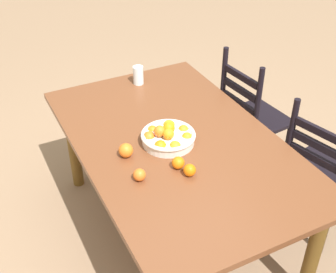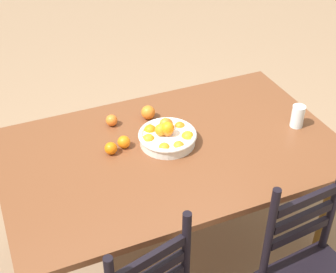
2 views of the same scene
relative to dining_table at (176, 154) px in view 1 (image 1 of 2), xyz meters
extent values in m
plane|color=#8F7256|center=(0.00, 0.00, -0.63)|extent=(12.00, 12.00, 0.00)
cube|color=brown|center=(0.00, 0.00, 0.08)|extent=(1.70, 1.05, 0.03)
cylinder|color=brown|center=(-0.74, -0.41, -0.29)|extent=(0.08, 0.08, 0.69)
cylinder|color=brown|center=(-0.74, 0.41, -0.29)|extent=(0.08, 0.08, 0.69)
cylinder|color=brown|center=(0.74, 0.41, -0.29)|extent=(0.08, 0.08, 0.69)
cube|color=black|center=(-0.35, 0.83, -0.21)|extent=(0.45, 0.45, 0.03)
cylinder|color=black|center=(-0.19, 1.02, -0.42)|extent=(0.04, 0.04, 0.41)
cylinder|color=black|center=(-0.54, 0.99, -0.42)|extent=(0.04, 0.04, 0.41)
cylinder|color=black|center=(-0.16, 0.67, -0.42)|extent=(0.04, 0.04, 0.41)
cylinder|color=black|center=(-0.51, 0.64, -0.42)|extent=(0.04, 0.04, 0.41)
cylinder|color=black|center=(-0.16, 0.67, 0.06)|extent=(0.04, 0.04, 0.51)
cylinder|color=black|center=(-0.51, 0.64, 0.06)|extent=(0.04, 0.04, 0.51)
cube|color=black|center=(-0.33, 0.65, -0.02)|extent=(0.32, 0.05, 0.04)
cube|color=black|center=(-0.33, 0.65, 0.08)|extent=(0.32, 0.05, 0.04)
cube|color=black|center=(-0.33, 0.65, 0.18)|extent=(0.32, 0.05, 0.04)
cube|color=black|center=(0.33, 0.84, -0.18)|extent=(0.49, 0.49, 0.03)
cylinder|color=black|center=(0.13, 0.97, -0.41)|extent=(0.04, 0.04, 0.43)
cylinder|color=black|center=(0.54, 0.72, -0.41)|extent=(0.04, 0.04, 0.43)
cylinder|color=black|center=(0.21, 0.63, -0.41)|extent=(0.04, 0.04, 0.43)
cylinder|color=black|center=(0.21, 0.63, 0.06)|extent=(0.04, 0.04, 0.47)
cube|color=black|center=(0.38, 0.67, 0.00)|extent=(0.30, 0.10, 0.04)
cube|color=black|center=(0.38, 0.67, 0.08)|extent=(0.30, 0.10, 0.04)
cube|color=black|center=(0.38, 0.67, 0.17)|extent=(0.30, 0.10, 0.04)
cylinder|color=white|center=(0.00, -0.05, 0.12)|extent=(0.28, 0.28, 0.05)
torus|color=white|center=(0.00, -0.05, 0.15)|extent=(0.30, 0.30, 0.02)
sphere|color=orange|center=(0.10, -0.06, 0.13)|extent=(0.06, 0.06, 0.06)
sphere|color=orange|center=(0.05, 0.04, 0.13)|extent=(0.06, 0.06, 0.06)
sphere|color=orange|center=(-0.02, 0.05, 0.13)|extent=(0.06, 0.06, 0.06)
sphere|color=orange|center=(-0.09, 0.00, 0.14)|extent=(0.07, 0.07, 0.07)
sphere|color=orange|center=(-0.09, -0.10, 0.13)|extent=(0.06, 0.06, 0.06)
sphere|color=orange|center=(-0.04, -0.15, 0.14)|extent=(0.07, 0.07, 0.07)
sphere|color=orange|center=(0.06, -0.13, 0.14)|extent=(0.07, 0.07, 0.07)
sphere|color=orange|center=(0.00, -0.05, 0.19)|extent=(0.06, 0.06, 0.06)
sphere|color=orange|center=(0.03, -0.07, 0.17)|extent=(0.06, 0.06, 0.06)
sphere|color=orange|center=(0.00, -0.05, 0.18)|extent=(0.06, 0.06, 0.06)
sphere|color=orange|center=(-0.01, -0.10, 0.18)|extent=(0.06, 0.06, 0.06)
sphere|color=orange|center=(0.22, -0.10, 0.13)|extent=(0.07, 0.07, 0.07)
sphere|color=orange|center=(0.01, -0.30, 0.13)|extent=(0.08, 0.08, 0.08)
sphere|color=orange|center=(0.29, -0.08, 0.12)|extent=(0.06, 0.06, 0.06)
sphere|color=orange|center=(0.21, -0.32, 0.12)|extent=(0.06, 0.06, 0.06)
cylinder|color=silver|center=(-0.70, 0.08, 0.15)|extent=(0.07, 0.07, 0.12)
camera|label=1|loc=(1.75, -0.94, 1.51)|focal=47.44mm
camera|label=2|loc=(0.78, 1.78, 1.58)|focal=51.76mm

